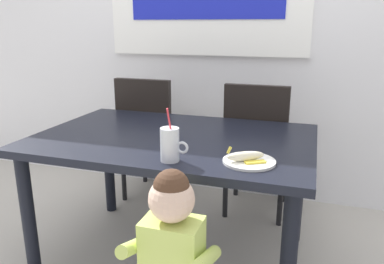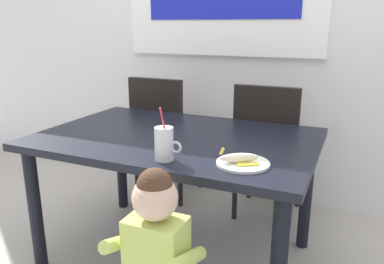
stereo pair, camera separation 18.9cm
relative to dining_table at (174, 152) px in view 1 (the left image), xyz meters
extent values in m
plane|color=#B7B2A8|center=(0.00, 0.00, -0.66)|extent=(24.00, 24.00, 0.00)
cube|color=silver|center=(0.00, 1.08, 0.79)|extent=(6.40, 0.12, 2.90)
cube|color=white|center=(-0.11, 1.00, 0.79)|extent=(1.54, 0.04, 0.69)
cube|color=#1923B2|center=(-0.11, 0.98, 0.79)|extent=(1.17, 0.01, 0.17)
cube|color=black|center=(0.00, 0.00, 0.07)|extent=(1.48, 0.98, 0.04)
cylinder|color=black|center=(-0.66, -0.41, -0.30)|extent=(0.07, 0.07, 0.71)
cylinder|color=black|center=(-0.66, 0.41, -0.30)|extent=(0.07, 0.07, 0.71)
cylinder|color=black|center=(0.66, 0.41, -0.30)|extent=(0.07, 0.07, 0.71)
cube|color=black|center=(-0.46, 0.78, -0.21)|extent=(0.44, 0.44, 0.06)
cube|color=black|center=(-0.46, 0.58, 0.06)|extent=(0.42, 0.05, 0.48)
cylinder|color=black|center=(-0.27, 0.97, -0.45)|extent=(0.04, 0.04, 0.42)
cylinder|color=black|center=(-0.65, 0.97, -0.45)|extent=(0.04, 0.04, 0.42)
cylinder|color=black|center=(-0.27, 0.59, -0.45)|extent=(0.04, 0.04, 0.42)
cylinder|color=black|center=(-0.65, 0.59, -0.45)|extent=(0.04, 0.04, 0.42)
cube|color=black|center=(0.36, 0.76, -0.21)|extent=(0.44, 0.44, 0.06)
cube|color=black|center=(0.36, 0.56, 0.06)|extent=(0.42, 0.05, 0.48)
cylinder|color=black|center=(0.55, 0.95, -0.45)|extent=(0.04, 0.04, 0.42)
cylinder|color=black|center=(0.17, 0.95, -0.45)|extent=(0.04, 0.04, 0.42)
cylinder|color=black|center=(0.55, 0.57, -0.45)|extent=(0.04, 0.04, 0.42)
cylinder|color=black|center=(0.17, 0.57, -0.45)|extent=(0.04, 0.04, 0.42)
cube|color=#C6DB66|center=(0.25, -0.68, -0.17)|extent=(0.22, 0.15, 0.30)
sphere|color=beige|center=(0.25, -0.68, 0.07)|extent=(0.17, 0.17, 0.17)
sphere|color=#472D1E|center=(0.25, -0.68, 0.12)|extent=(0.13, 0.13, 0.13)
cylinder|color=#C6DB66|center=(0.11, -0.70, -0.14)|extent=(0.05, 0.24, 0.13)
cylinder|color=#C6DB66|center=(0.39, -0.70, -0.14)|extent=(0.05, 0.24, 0.13)
cylinder|color=silver|center=(0.12, -0.37, 0.17)|extent=(0.08, 0.08, 0.15)
cylinder|color=#B2D184|center=(0.12, -0.37, 0.14)|extent=(0.07, 0.07, 0.08)
torus|color=silver|center=(0.18, -0.37, 0.16)|extent=(0.06, 0.01, 0.06)
cylinder|color=#E5333F|center=(0.13, -0.38, 0.23)|extent=(0.01, 0.08, 0.21)
cylinder|color=white|center=(0.46, -0.29, 0.10)|extent=(0.23, 0.23, 0.01)
ellipsoid|color=#F4EAC6|center=(0.45, -0.30, 0.13)|extent=(0.17, 0.13, 0.04)
cube|color=yellow|center=(0.49, -0.31, 0.11)|extent=(0.09, 0.07, 0.01)
cube|color=yellow|center=(0.44, -0.26, 0.11)|extent=(0.09, 0.07, 0.01)
cylinder|color=yellow|center=(0.38, -0.34, 0.16)|extent=(0.03, 0.02, 0.03)
camera|label=1|loc=(0.70, -1.83, 0.67)|focal=35.34mm
camera|label=2|loc=(0.88, -1.77, 0.67)|focal=35.34mm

